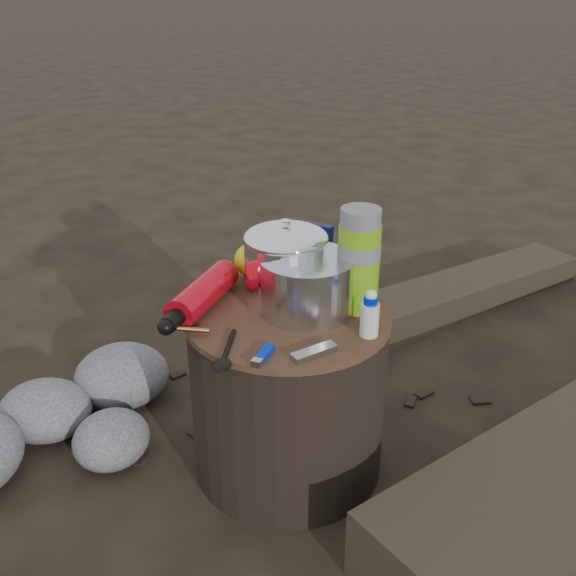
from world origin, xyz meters
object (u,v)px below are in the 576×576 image
(stump, at_px, (288,392))
(travel_mug, at_px, (354,270))
(fuel_bottle, at_px, (202,294))
(thermos, at_px, (359,260))
(camping_pot, at_px, (286,264))

(stump, distance_m, travel_mug, 0.32)
(fuel_bottle, bearing_deg, stump, 12.80)
(thermos, relative_size, travel_mug, 2.15)
(stump, relative_size, thermos, 1.97)
(camping_pot, relative_size, fuel_bottle, 0.63)
(thermos, bearing_deg, stump, -151.07)
(fuel_bottle, height_order, thermos, thermos)
(stump, height_order, travel_mug, travel_mug)
(camping_pot, xyz_separation_m, travel_mug, (0.13, 0.10, -0.04))
(thermos, bearing_deg, camping_pot, -174.16)
(camping_pot, xyz_separation_m, thermos, (0.16, 0.02, 0.02))
(stump, bearing_deg, camping_pot, 111.66)
(camping_pot, bearing_deg, travel_mug, 35.96)
(camping_pot, distance_m, travel_mug, 0.17)
(stump, relative_size, travel_mug, 4.23)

